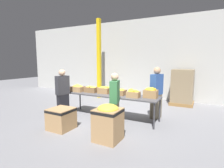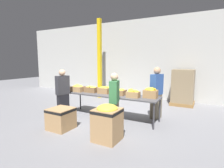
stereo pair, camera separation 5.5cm
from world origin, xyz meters
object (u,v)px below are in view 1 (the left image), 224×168
sorting_table (111,96)px  banana_box_5 (151,92)px  banana_box_0 (78,88)px  donation_bin_1 (108,121)px  donation_bin_0 (61,118)px  volunteer_2 (115,101)px  banana_box_1 (91,89)px  volunteer_1 (63,93)px  pallet_stack_0 (182,87)px  banana_box_2 (105,90)px  banana_box_3 (118,92)px  support_pillar (99,59)px  volunteer_0 (156,93)px  banana_box_4 (133,93)px

sorting_table → banana_box_5: banana_box_5 is taller
banana_box_0 → donation_bin_1: (2.09, -1.46, -0.45)m
donation_bin_0 → volunteer_2: bearing=30.5°
banana_box_1 → volunteer_1: volunteer_1 is taller
banana_box_1 → donation_bin_0: banana_box_1 is taller
banana_box_0 → donation_bin_0: banana_box_0 is taller
banana_box_1 → banana_box_5: bearing=2.1°
pallet_stack_0 → banana_box_0: bearing=-136.3°
volunteer_2 → donation_bin_1: bearing=179.9°
volunteer_2 → donation_bin_0: bearing=105.0°
banana_box_2 → volunteer_1: bearing=-149.1°
volunteer_2 → donation_bin_1: (0.21, -0.76, -0.31)m
donation_bin_1 → pallet_stack_0: (1.16, 4.56, 0.29)m
banana_box_1 → banana_box_3: banana_box_1 is taller
banana_box_1 → donation_bin_0: 1.67m
donation_bin_1 → support_pillar: support_pillar is taller
banana_box_0 → banana_box_1: banana_box_0 is taller
volunteer_1 → pallet_stack_0: bearing=-26.5°
volunteer_2 → volunteer_0: bearing=-45.3°
banana_box_5 → support_pillar: bearing=143.6°
banana_box_3 → donation_bin_1: size_ratio=0.53×
banana_box_4 → banana_box_5: banana_box_5 is taller
banana_box_0 → banana_box_2: banana_box_0 is taller
banana_box_2 → support_pillar: (-1.80, 2.52, 1.08)m
banana_box_1 → banana_box_5: banana_box_5 is taller
banana_box_0 → banana_box_4: bearing=-0.7°
sorting_table → volunteer_2: (0.55, -0.78, 0.03)m
banana_box_0 → donation_bin_1: bearing=-35.1°
donation_bin_0 → support_pillar: bearing=107.9°
banana_box_2 → banana_box_4: bearing=-9.5°
banana_box_5 → donation_bin_0: bearing=-141.7°
banana_box_3 → donation_bin_0: 1.98m
banana_box_5 → volunteer_2: (-0.78, -0.87, -0.18)m
pallet_stack_0 → sorting_table: bearing=-122.4°
sorting_table → support_pillar: bearing=128.6°
banana_box_0 → banana_box_4: 2.17m
volunteer_1 → banana_box_5: bearing=-58.7°
banana_box_2 → volunteer_2: (0.84, -0.86, -0.14)m
volunteer_2 → donation_bin_1: volunteer_2 is taller
banana_box_3 → volunteer_2: bearing=-70.8°
sorting_table → volunteer_2: size_ratio=2.06×
sorting_table → volunteer_1: size_ratio=2.00×
banana_box_1 → support_pillar: size_ratio=0.11×
volunteer_0 → support_pillar: size_ratio=0.43×
sorting_table → support_pillar: size_ratio=0.81×
volunteer_0 → volunteer_2: bearing=-12.3°
donation_bin_0 → volunteer_1: bearing=130.8°
banana_box_4 → volunteer_1: volunteer_1 is taller
banana_box_2 → donation_bin_0: bearing=-105.7°
banana_box_0 → banana_box_5: 2.66m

